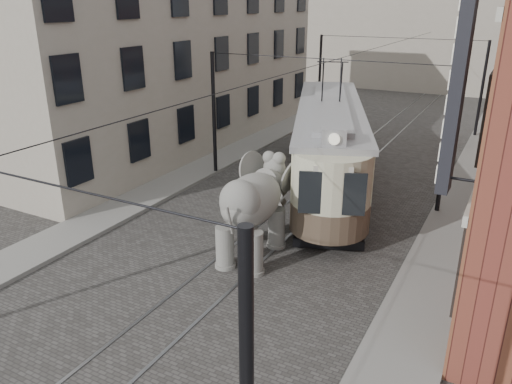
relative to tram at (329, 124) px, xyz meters
The scene contains 9 objects.
ground 7.93m from the tram, 88.82° to the right, with size 120.00×120.00×0.00m, color #423F3D.
tram_rails 7.93m from the tram, 88.82° to the right, with size 1.54×80.00×0.02m, color slate, non-canonical shape.
sidewalk_right 10.02m from the tram, 50.23° to the right, with size 2.00×60.00×0.15m, color slate.
sidewalk_left 10.14m from the tram, 130.65° to the right, with size 2.00×60.00×0.15m, color slate.
stucco_building 11.36m from the tram, 166.48° to the left, with size 7.00×24.00×10.00m, color gray.
distant_block 32.87m from the tram, 89.73° to the left, with size 28.00×10.00×14.00m, color gray.
catenary 2.40m from the tram, 91.14° to the right, with size 11.00×30.20×6.00m, color black, non-canonical shape.
tram is the anchor object (origin of this frame).
elephant 8.33m from the tram, 87.31° to the right, with size 2.90×5.26×3.22m, color slate, non-canonical shape.
Camera 1 is at (7.57, -14.17, 8.23)m, focal length 34.96 mm.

